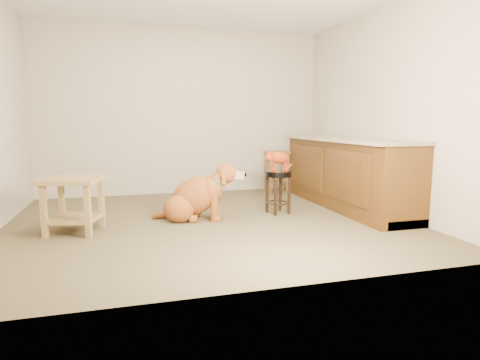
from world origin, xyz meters
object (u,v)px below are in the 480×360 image
object	(u,v)px
side_table	(74,196)
golden_retriever	(196,197)
wood_stool	(277,171)
padded_stool	(278,183)
tabby_kitten	(278,159)

from	to	relation	value
side_table	golden_retriever	size ratio (longest dim) A/B	0.63
wood_stool	side_table	xyz separation A→B (m)	(-2.93, -1.77, 0.04)
padded_stool	side_table	xyz separation A→B (m)	(-2.37, -0.25, 0.00)
golden_retriever	tabby_kitten	size ratio (longest dim) A/B	2.42
wood_stool	tabby_kitten	distance (m)	1.67
side_table	tabby_kitten	size ratio (longest dim) A/B	1.53
wood_stool	side_table	world-z (taller)	wood_stool
padded_stool	golden_retriever	bearing A→B (deg)	-177.42
wood_stool	side_table	distance (m)	3.43
wood_stool	side_table	size ratio (longest dim) A/B	0.99
padded_stool	tabby_kitten	bearing A→B (deg)	-174.12
tabby_kitten	side_table	bearing A→B (deg)	174.44
padded_stool	side_table	bearing A→B (deg)	-173.96
golden_retriever	side_table	bearing A→B (deg)	-153.85
golden_retriever	tabby_kitten	distance (m)	1.13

